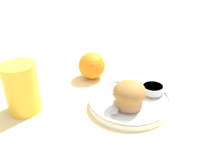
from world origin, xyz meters
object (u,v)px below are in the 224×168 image
object	(u,v)px
butter_knife	(120,90)
orange_fruit	(92,66)
muffin	(129,94)
juice_glass	(22,88)

from	to	relation	value
butter_knife	orange_fruit	xyz separation A→B (m)	(0.05, 0.12, 0.02)
muffin	juice_glass	world-z (taller)	juice_glass
muffin	orange_fruit	world-z (taller)	muffin
muffin	butter_knife	distance (m)	0.07
butter_knife	juice_glass	bearing A→B (deg)	111.67
muffin	orange_fruit	distance (m)	0.20
butter_knife	orange_fruit	distance (m)	0.14
muffin	butter_knife	xyz separation A→B (m)	(0.04, 0.05, -0.03)
butter_knife	juice_glass	size ratio (longest dim) A/B	1.61
muffin	butter_knife	bearing A→B (deg)	48.27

